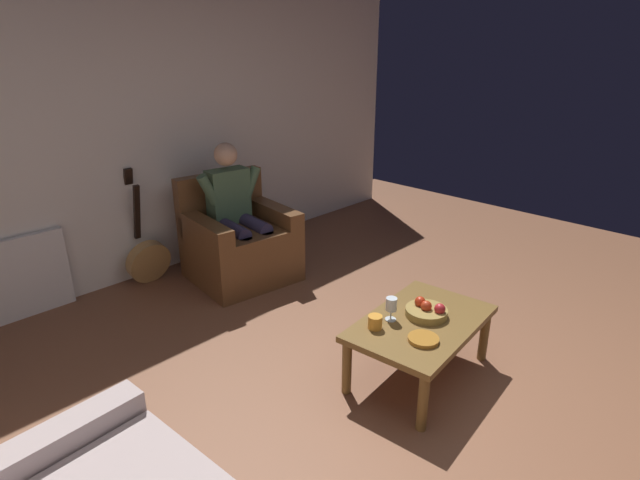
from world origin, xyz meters
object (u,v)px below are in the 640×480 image
(wine_glass_near, at_px, (391,306))
(fruit_bowl, at_px, (427,311))
(decorative_dish, at_px, (423,339))
(coffee_table, at_px, (421,328))
(guitar, at_px, (148,258))
(armchair, at_px, (239,244))
(person_seated, at_px, (237,209))
(candle_jar, at_px, (375,322))

(wine_glass_near, bearing_deg, fruit_bowl, 146.17)
(wine_glass_near, height_order, decorative_dish, wine_glass_near)
(coffee_table, height_order, fruit_bowl, fruit_bowl)
(guitar, bearing_deg, armchair, 141.37)
(person_seated, relative_size, guitar, 1.19)
(coffee_table, xyz_separation_m, decorative_dish, (0.19, 0.14, 0.07))
(armchair, bearing_deg, guitar, -31.06)
(armchair, height_order, guitar, guitar)
(guitar, bearing_deg, decorative_dish, 96.77)
(coffee_table, relative_size, decorative_dish, 5.61)
(coffee_table, bearing_deg, guitar, -78.64)
(guitar, height_order, decorative_dish, guitar)
(wine_glass_near, height_order, fruit_bowl, wine_glass_near)
(fruit_bowl, xyz_separation_m, decorative_dish, (0.26, 0.15, -0.02))
(fruit_bowl, relative_size, decorative_dish, 1.47)
(armchair, height_order, wine_glass_near, armchair)
(armchair, bearing_deg, decorative_dish, 89.22)
(person_seated, relative_size, decorative_dish, 6.71)
(coffee_table, bearing_deg, wine_glass_near, -48.39)
(fruit_bowl, height_order, candle_jar, fruit_bowl)
(armchair, xyz_separation_m, candle_jar, (0.40, 1.87, 0.12))
(guitar, height_order, candle_jar, guitar)
(wine_glass_near, relative_size, fruit_bowl, 0.57)
(fruit_bowl, bearing_deg, coffee_table, 8.22)
(armchair, relative_size, wine_glass_near, 6.16)
(decorative_dish, bearing_deg, person_seated, -98.35)
(wine_glass_near, xyz_separation_m, candle_jar, (0.15, -0.01, -0.06))
(wine_glass_near, bearing_deg, guitar, -80.95)
(armchair, bearing_deg, wine_glass_near, 89.87)
(fruit_bowl, height_order, decorative_dish, fruit_bowl)
(person_seated, bearing_deg, fruit_bowl, 96.04)
(armchair, xyz_separation_m, fruit_bowl, (0.05, 2.01, 0.12))
(fruit_bowl, bearing_deg, candle_jar, -22.60)
(armchair, xyz_separation_m, wine_glass_near, (0.25, 1.88, 0.18))
(fruit_bowl, bearing_deg, armchair, -91.52)
(coffee_table, distance_m, fruit_bowl, 0.12)
(fruit_bowl, bearing_deg, guitar, -77.03)
(coffee_table, height_order, guitar, guitar)
(person_seated, distance_m, guitar, 0.91)
(candle_jar, bearing_deg, coffee_table, 150.61)
(candle_jar, bearing_deg, decorative_dish, 105.82)
(guitar, distance_m, decorative_dish, 2.69)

